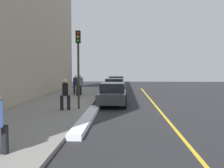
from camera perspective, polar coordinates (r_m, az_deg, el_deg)
ground_plane at (r=16.91m, az=-0.98°, el=-4.95°), size 56.00×56.00×0.00m
sidewalk at (r=17.42m, az=-11.92°, el=-4.52°), size 28.00×4.60×0.15m
lane_stripe_centre at (r=17.02m, az=9.87°, el=-4.94°), size 28.00×0.14×0.01m
snow_bank_curb at (r=12.40m, az=-5.59°, el=-7.70°), size 6.84×0.56×0.22m
parked_car_silver at (r=29.22m, az=0.92°, el=0.28°), size 4.81×2.00×1.51m
parked_car_white at (r=23.52m, az=0.62°, el=-0.60°), size 4.27×2.02×1.51m
parked_car_charcoal at (r=17.16m, az=0.13°, el=-2.27°), size 4.15×1.96×1.51m
pedestrian_black_coat at (r=14.55m, az=-10.50°, el=-2.13°), size 0.54×0.56×1.76m
pedestrian_grey_coat at (r=22.21m, az=-7.20°, el=-0.07°), size 0.55×0.54×1.74m
pedestrian_navy_coat at (r=23.22m, az=-8.13°, el=0.03°), size 0.52×0.53×1.69m
traffic_light_pole at (r=14.79m, az=-7.61°, el=6.15°), size 0.35×0.26×4.51m
rolling_suitcase at (r=21.87m, az=-7.73°, el=-1.87°), size 0.34×0.22×0.89m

